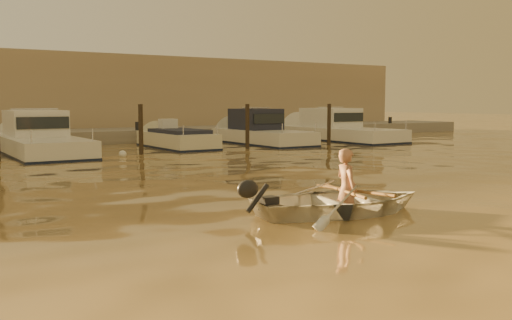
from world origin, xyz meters
TOP-DOWN VIEW (x-y plane):
  - ground_plane at (0.00, 0.00)m, footprint 160.00×160.00m
  - dinghy at (-1.50, 0.15)m, footprint 3.77×3.00m
  - person at (-1.40, 0.14)m, footprint 0.46×0.61m
  - outboard_motor at (-2.97, 0.44)m, footprint 0.96×0.56m
  - oar_port at (-1.25, 0.11)m, footprint 0.10×2.10m
  - oar_starboard at (-1.45, 0.15)m, footprint 0.80×1.98m
  - moored_boat_2 at (-3.62, 16.00)m, footprint 2.59×8.56m
  - moored_boat_3 at (2.37, 16.00)m, footprint 1.99×5.76m
  - moored_boat_4 at (7.03, 16.00)m, footprint 2.34×7.19m
  - moored_boat_5 at (12.07, 16.00)m, footprint 2.65×8.75m
  - piling_2 at (-0.20, 13.80)m, footprint 0.18×0.18m
  - piling_3 at (4.80, 13.80)m, footprint 0.18×0.18m
  - piling_4 at (9.50, 13.80)m, footprint 0.18×0.18m
  - fender_c at (-1.22, 13.10)m, footprint 0.30×0.30m
  - fender_d at (3.13, 14.05)m, footprint 0.30×0.30m
  - fender_e at (7.50, 13.63)m, footprint 0.30×0.30m
  - quay at (0.00, 21.50)m, footprint 52.00×4.00m
  - waterfront_building at (0.00, 27.00)m, footprint 46.00×7.00m

SIDE VIEW (x-z plane):
  - ground_plane at x=0.00m, z-range 0.00..0.00m
  - fender_c at x=-1.22m, z-range -0.05..0.25m
  - fender_d at x=3.13m, z-range -0.05..0.25m
  - fender_e at x=7.50m, z-range -0.05..0.25m
  - quay at x=0.00m, z-range -0.35..0.65m
  - moored_boat_3 at x=2.37m, z-range -0.25..0.70m
  - dinghy at x=-1.50m, z-range -0.12..0.58m
  - outboard_motor at x=-2.97m, z-range -0.07..0.63m
  - oar_port at x=-1.25m, z-range 0.35..0.49m
  - oar_starboard at x=-1.45m, z-range 0.35..0.49m
  - person at x=-1.40m, z-range -0.30..1.22m
  - moored_boat_2 at x=-3.62m, z-range -0.25..1.50m
  - moored_boat_4 at x=7.03m, z-range -0.25..1.50m
  - moored_boat_5 at x=12.07m, z-range -0.25..1.50m
  - piling_2 at x=-0.20m, z-range -0.20..2.00m
  - piling_3 at x=4.80m, z-range -0.20..2.00m
  - piling_4 at x=9.50m, z-range -0.20..2.00m
  - waterfront_building at x=0.00m, z-range 0.00..4.80m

